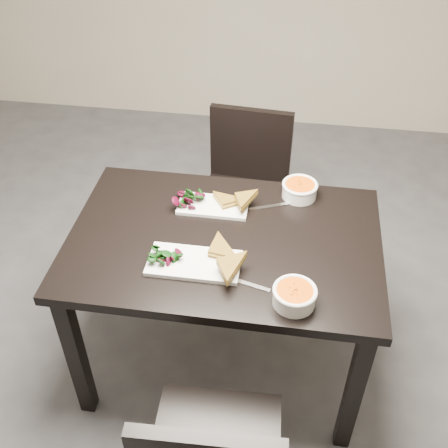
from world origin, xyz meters
The scene contains 13 objects.
ground centered at (0.00, 0.00, 0.00)m, with size 5.00×5.00×0.00m, color #47474C.
table centered at (0.33, 0.23, 0.65)m, with size 1.20×0.80×0.75m.
chair_far centered at (0.34, 0.96, 0.48)m, with size 0.45×0.45×0.85m.
plate_near centered at (0.25, 0.07, 0.76)m, with size 0.34×0.17×0.02m, color white.
sandwich_near centered at (0.31, 0.08, 0.79)m, with size 0.17×0.13×0.05m, color olive, non-canonical shape.
salad_near centered at (0.15, 0.07, 0.79)m, with size 0.10×0.09×0.05m, color black, non-canonical shape.
soup_bowl_near centered at (0.61, -0.06, 0.79)m, with size 0.15×0.15×0.07m.
cutlery_near centered at (0.44, 0.00, 0.75)m, with size 0.18×0.02×0.00m, color silver.
plate_far centered at (0.26, 0.41, 0.76)m, with size 0.29×0.14×0.01m, color white.
sandwich_far centered at (0.33, 0.40, 0.79)m, with size 0.14×0.11×0.05m, color olive, non-canonical shape.
salad_far centered at (0.16, 0.41, 0.78)m, with size 0.09×0.08×0.04m, color black, non-canonical shape.
soup_bowl_far centered at (0.61, 0.54, 0.79)m, with size 0.15×0.15×0.07m.
cutlery_far centered at (0.49, 0.45, 0.75)m, with size 0.18×0.02×0.00m, color silver.
Camera 1 is at (0.56, -1.32, 2.14)m, focal length 43.70 mm.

